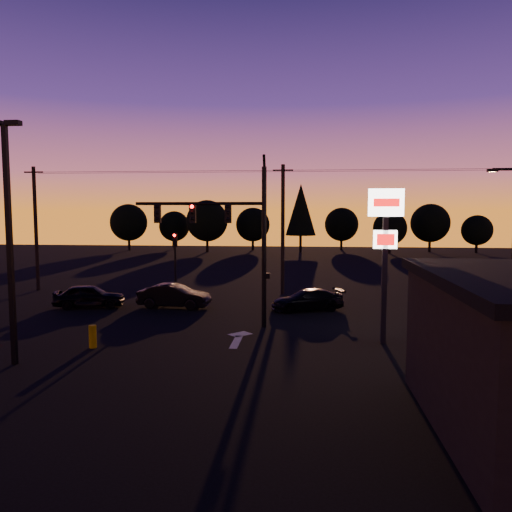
% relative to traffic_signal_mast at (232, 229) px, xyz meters
% --- Properties ---
extents(ground, '(120.00, 120.00, 0.00)m').
position_rel_traffic_signal_mast_xyz_m(ground, '(0.10, -3.99, -4.94)').
color(ground, black).
rests_on(ground, ground).
extents(lane_arrow, '(1.20, 3.10, 0.01)m').
position_rel_traffic_signal_mast_xyz_m(lane_arrow, '(0.60, -2.33, -4.93)').
color(lane_arrow, beige).
rests_on(lane_arrow, ground).
extents(traffic_signal_mast, '(6.79, 0.52, 8.58)m').
position_rel_traffic_signal_mast_xyz_m(traffic_signal_mast, '(0.00, 0.00, 0.00)').
color(traffic_signal_mast, black).
rests_on(traffic_signal_mast, ground).
extents(secondary_signal, '(0.30, 0.31, 4.35)m').
position_rel_traffic_signal_mast_xyz_m(secondary_signal, '(-4.90, 7.49, -2.07)').
color(secondary_signal, black).
rests_on(secondary_signal, ground).
extents(parking_lot_light, '(1.25, 0.30, 9.14)m').
position_rel_traffic_signal_mast_xyz_m(parking_lot_light, '(-7.40, -6.99, 0.33)').
color(parking_lot_light, black).
rests_on(parking_lot_light, ground).
extents(pylon_sign, '(1.50, 0.28, 6.80)m').
position_rel_traffic_signal_mast_xyz_m(pylon_sign, '(7.10, -2.49, -0.02)').
color(pylon_sign, black).
rests_on(pylon_sign, ground).
extents(streetlight, '(1.55, 0.35, 8.00)m').
position_rel_traffic_signal_mast_xyz_m(streetlight, '(14.01, 1.51, -0.52)').
color(streetlight, black).
rests_on(streetlight, ground).
extents(utility_pole_0, '(1.40, 0.26, 9.00)m').
position_rel_traffic_signal_mast_xyz_m(utility_pole_0, '(-15.90, 10.01, -0.34)').
color(utility_pole_0, black).
rests_on(utility_pole_0, ground).
extents(utility_pole_1, '(1.40, 0.26, 9.00)m').
position_rel_traffic_signal_mast_xyz_m(utility_pole_1, '(2.10, 10.01, -0.34)').
color(utility_pole_1, black).
rests_on(utility_pole_1, ground).
extents(power_wires, '(36.00, 1.22, 0.07)m').
position_rel_traffic_signal_mast_xyz_m(power_wires, '(2.10, 10.01, 3.63)').
color(power_wires, black).
rests_on(power_wires, ground).
extents(bollard, '(0.32, 0.32, 0.97)m').
position_rel_traffic_signal_mast_xyz_m(bollard, '(-5.40, -4.49, -4.45)').
color(bollard, '#BE9F00').
rests_on(bollard, ground).
extents(tree_0, '(5.36, 5.36, 6.74)m').
position_rel_traffic_signal_mast_xyz_m(tree_0, '(-21.90, 46.01, -0.88)').
color(tree_0, black).
rests_on(tree_0, ground).
extents(tree_1, '(4.54, 4.54, 5.71)m').
position_rel_traffic_signal_mast_xyz_m(tree_1, '(-15.90, 49.01, -1.50)').
color(tree_1, black).
rests_on(tree_1, ground).
extents(tree_2, '(5.77, 5.78, 7.26)m').
position_rel_traffic_signal_mast_xyz_m(tree_2, '(-9.90, 44.01, -0.57)').
color(tree_2, black).
rests_on(tree_2, ground).
extents(tree_3, '(4.95, 4.95, 6.22)m').
position_rel_traffic_signal_mast_xyz_m(tree_3, '(-3.90, 48.01, -1.19)').
color(tree_3, black).
rests_on(tree_3, ground).
extents(tree_4, '(4.18, 4.18, 9.50)m').
position_rel_traffic_signal_mast_xyz_m(tree_4, '(3.10, 45.01, 0.99)').
color(tree_4, black).
rests_on(tree_4, ground).
extents(tree_5, '(4.95, 4.95, 6.22)m').
position_rel_traffic_signal_mast_xyz_m(tree_5, '(9.10, 50.01, -1.19)').
color(tree_5, black).
rests_on(tree_5, ground).
extents(tree_6, '(4.54, 4.54, 5.71)m').
position_rel_traffic_signal_mast_xyz_m(tree_6, '(15.10, 44.01, -1.50)').
color(tree_6, black).
rests_on(tree_6, ground).
extents(tree_7, '(5.36, 5.36, 6.74)m').
position_rel_traffic_signal_mast_xyz_m(tree_7, '(21.10, 47.01, -0.88)').
color(tree_7, black).
rests_on(tree_7, ground).
extents(tree_8, '(4.12, 4.12, 5.19)m').
position_rel_traffic_signal_mast_xyz_m(tree_8, '(27.10, 46.01, -1.82)').
color(tree_8, black).
rests_on(tree_8, ground).
extents(car_left, '(4.39, 2.48, 1.41)m').
position_rel_traffic_signal_mast_xyz_m(car_left, '(-9.31, 4.03, -4.23)').
color(car_left, black).
rests_on(car_left, ground).
extents(car_mid, '(4.44, 1.86, 1.43)m').
position_rel_traffic_signal_mast_xyz_m(car_mid, '(-4.20, 4.51, -4.22)').
color(car_mid, black).
rests_on(car_mid, ground).
extents(car_right, '(4.61, 3.00, 1.24)m').
position_rel_traffic_signal_mast_xyz_m(car_right, '(3.80, 4.44, -4.32)').
color(car_right, black).
rests_on(car_right, ground).
extents(suv_parked, '(4.84, 5.82, 1.48)m').
position_rel_traffic_signal_mast_xyz_m(suv_parked, '(10.70, -6.62, -4.20)').
color(suv_parked, black).
rests_on(suv_parked, ground).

